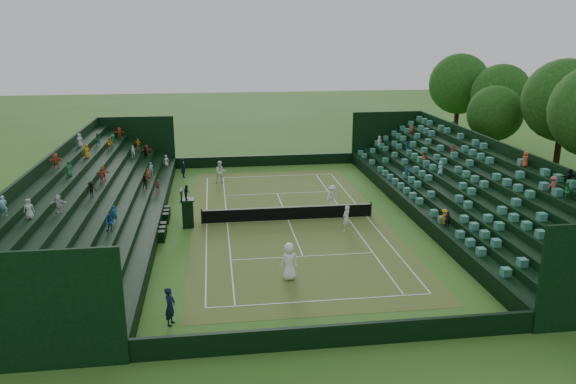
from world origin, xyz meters
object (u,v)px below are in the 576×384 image
at_px(player_far_west, 221,172).
at_px(player_near_west, 289,261).
at_px(tennis_net, 288,213).
at_px(player_near_east, 346,218).
at_px(player_far_east, 332,196).
at_px(umpire_chair, 187,209).

bearing_deg(player_far_west, player_near_west, -89.25).
distance_m(tennis_net, player_near_east, 4.27).
height_order(player_near_west, player_far_east, player_near_west).
xyz_separation_m(umpire_chair, player_near_east, (10.10, -2.07, -0.38)).
bearing_deg(player_near_west, player_far_east, -128.75).
distance_m(umpire_chair, player_far_west, 10.96).
bearing_deg(player_far_east, tennis_net, -175.61).
height_order(player_near_west, player_far_west, player_near_west).
bearing_deg(player_near_east, player_near_west, 14.07).
bearing_deg(player_far_east, player_near_west, -143.54).
relative_size(player_near_west, player_far_east, 1.24).
relative_size(tennis_net, player_far_west, 6.17).
relative_size(umpire_chair, player_near_east, 1.69).
distance_m(player_near_west, player_far_east, 12.82).
height_order(player_near_east, player_far_east, player_near_east).
xyz_separation_m(umpire_chair, player_far_east, (10.29, 3.07, -0.42)).
bearing_deg(player_near_west, tennis_net, -114.06).
distance_m(umpire_chair, player_near_west, 10.38).
bearing_deg(player_far_west, player_far_east, -52.26).
distance_m(tennis_net, umpire_chair, 6.73).
xyz_separation_m(player_near_west, player_far_east, (4.80, 11.88, -0.19)).
relative_size(player_near_east, player_far_east, 1.05).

